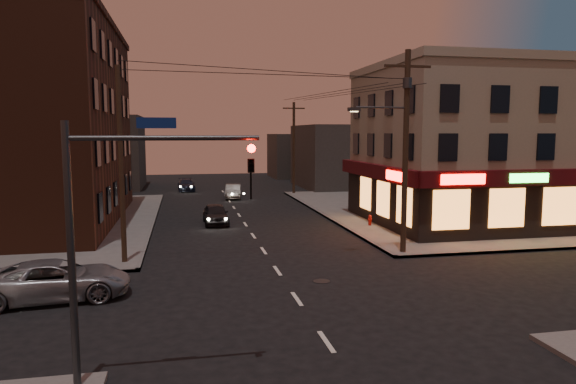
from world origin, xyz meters
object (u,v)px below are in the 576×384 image
object	(u,v)px
sedan_mid	(233,191)
fire_hydrant	(370,220)
suv_cross	(56,280)
sedan_near	(216,214)
sedan_far	(186,185)

from	to	relation	value
sedan_mid	fire_hydrant	bearing A→B (deg)	-59.89
suv_cross	sedan_near	xyz separation A→B (m)	(6.76, 14.80, -0.05)
suv_cross	sedan_near	world-z (taller)	suv_cross
sedan_mid	fire_hydrant	xyz separation A→B (m)	(7.26, -16.85, -0.13)
sedan_far	fire_hydrant	distance (m)	26.95
sedan_mid	sedan_far	distance (m)	8.63
suv_cross	fire_hydrant	bearing A→B (deg)	-62.07
sedan_near	sedan_far	xyz separation A→B (m)	(-1.80, 20.97, -0.07)
sedan_far	sedan_near	bearing A→B (deg)	-87.23
sedan_near	fire_hydrant	bearing A→B (deg)	-19.97
sedan_mid	fire_hydrant	distance (m)	18.35
suv_cross	sedan_far	world-z (taller)	suv_cross
sedan_far	sedan_mid	bearing A→B (deg)	-62.40
sedan_mid	sedan_far	xyz separation A→B (m)	(-4.28, 7.50, -0.04)
sedan_far	fire_hydrant	bearing A→B (deg)	-66.76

